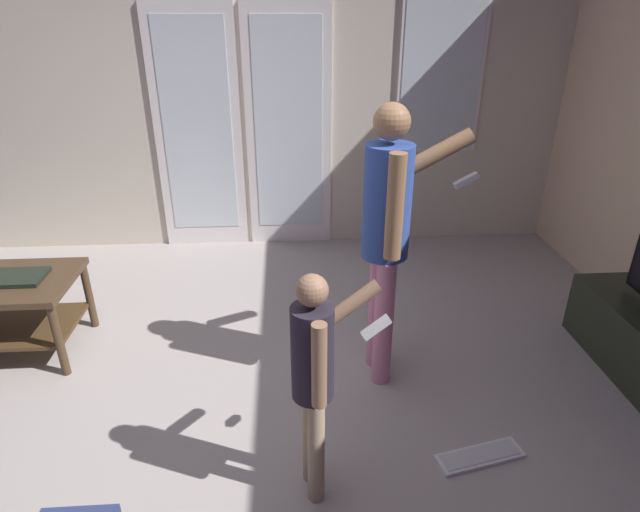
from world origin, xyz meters
name	(u,v)px	position (x,y,z in m)	size (l,w,h in m)	color
ground_plane	(191,421)	(0.00, 0.00, -0.01)	(6.08, 4.86, 0.02)	#A89E9A
wall_back_with_doors	(225,88)	(0.06, 2.39, 1.40)	(6.08, 0.09, 2.88)	beige
person_adult	(389,225)	(1.09, 0.35, 0.96)	(0.67, 0.44, 1.59)	pink
person_child	(315,370)	(0.65, -0.47, 0.66)	(0.44, 0.35, 1.10)	tan
loose_keyboard	(480,456)	(1.46, -0.36, 0.01)	(0.46, 0.22, 0.02)	white
laptop_closed	(16,278)	(-1.09, 0.71, 0.53)	(0.32, 0.24, 0.03)	black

